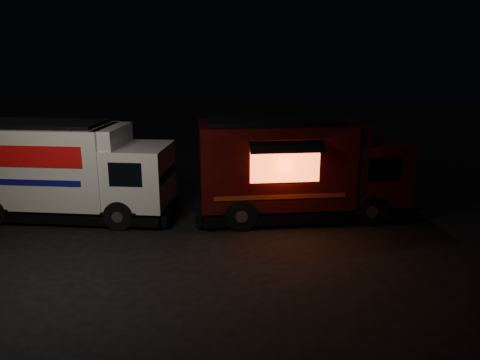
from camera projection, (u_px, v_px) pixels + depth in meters
name	position (u px, v px, depth m)	size (l,w,h in m)	color
ground	(176.00, 234.00, 13.84)	(80.00, 80.00, 0.00)	black
white_truck	(69.00, 170.00, 14.98)	(6.82, 2.33, 3.09)	silver
red_truck	(302.00, 168.00, 15.04)	(6.89, 2.54, 3.21)	#380B0A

